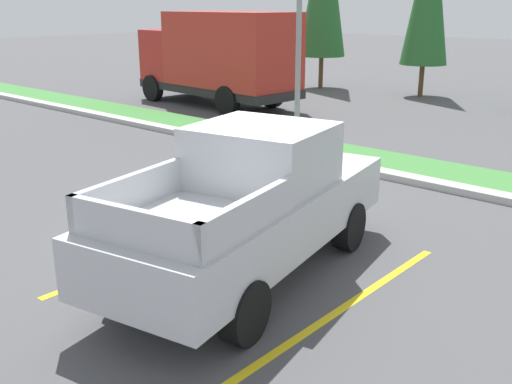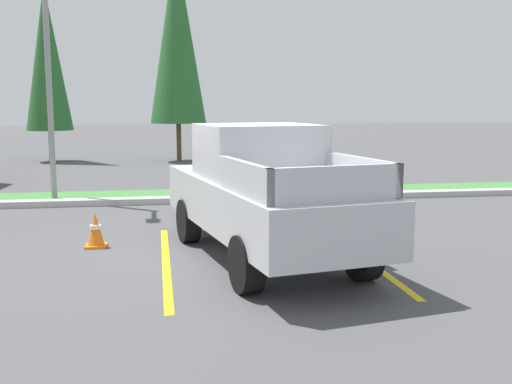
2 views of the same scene
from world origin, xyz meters
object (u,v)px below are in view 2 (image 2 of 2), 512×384
Objects in this scene: cypress_tree_left_inner at (47,57)px; traffic_cone at (96,230)px; pickup_truck_main at (264,193)px; street_light at (46,53)px; cypress_tree_center at (177,34)px.

cypress_tree_left_inner reaches higher than traffic_cone.
traffic_cone is (-2.70, 1.18, -0.75)m from pickup_truck_main.
pickup_truck_main is 0.89× the size of street_light.
cypress_tree_left_inner is (-1.77, 10.86, 0.65)m from street_light.
street_light is at bearing -108.98° from cypress_tree_center.
street_light is at bearing 106.39° from traffic_cone.
street_light is at bearing -80.72° from cypress_tree_left_inner.
cypress_tree_center is at bearing 71.02° from street_light.
cypress_tree_center is (-0.72, 16.47, 4.17)m from pickup_truck_main.
traffic_cone is (-1.98, -15.29, -4.92)m from cypress_tree_center.
street_light reaches higher than pickup_truck_main.
cypress_tree_left_inner reaches higher than street_light.
cypress_tree_center is at bearing 82.63° from traffic_cone.
pickup_truck_main is at bearing -56.33° from street_light.
cypress_tree_left_inner is at bearing 99.28° from street_light.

